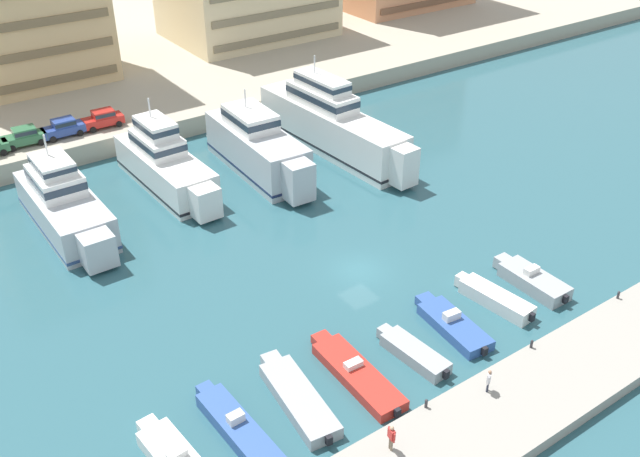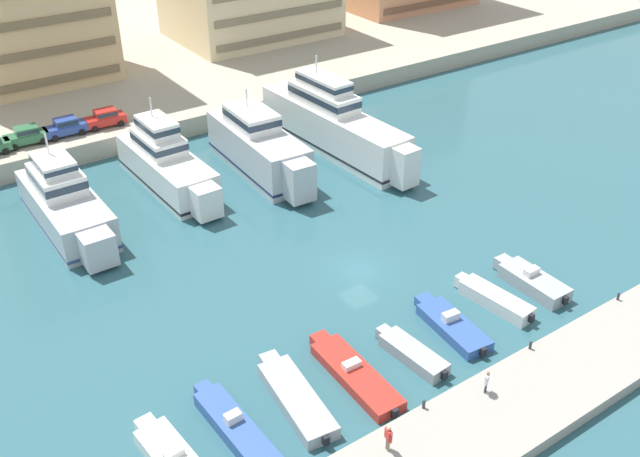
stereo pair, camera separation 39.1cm
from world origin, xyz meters
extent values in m
plane|color=#2D5B66|center=(0.00, 0.00, 0.00)|extent=(400.00, 400.00, 0.00)
cube|color=#ADA38E|center=(0.00, 65.09, 1.04)|extent=(180.00, 70.00, 2.08)
cube|color=#9E998E|center=(0.00, -16.91, 0.45)|extent=(120.00, 5.94, 0.89)
cube|color=silver|center=(-16.26, 19.33, 1.57)|extent=(4.56, 12.93, 3.14)
cube|color=silver|center=(-16.20, 11.88, 1.65)|extent=(2.47, 2.25, 2.67)
cube|color=#334C7F|center=(-16.26, 19.33, 0.55)|extent=(4.61, 13.06, 0.24)
cube|color=white|center=(-16.27, 20.30, 4.03)|extent=(3.52, 5.44, 1.78)
cube|color=#233342|center=(-16.27, 20.30, 4.21)|extent=(3.57, 5.50, 0.64)
cube|color=white|center=(-16.27, 20.30, 5.48)|extent=(2.75, 4.25, 1.12)
cube|color=#233342|center=(-16.27, 20.30, 5.59)|extent=(2.78, 4.29, 0.40)
cylinder|color=silver|center=(-16.27, 21.11, 6.94)|extent=(0.16, 0.16, 1.80)
cube|color=silver|center=(-16.32, 26.23, 0.86)|extent=(3.80, 0.93, 0.20)
cube|color=white|center=(-6.26, 21.31, 1.62)|extent=(4.46, 13.45, 3.25)
cube|color=white|center=(-6.06, 13.72, 1.70)|extent=(2.31, 2.11, 2.76)
cube|color=black|center=(-6.26, 21.31, 0.57)|extent=(4.50, 13.58, 0.24)
cube|color=white|center=(-6.29, 22.31, 4.05)|extent=(3.35, 5.69, 1.60)
cube|color=#233342|center=(-6.29, 22.31, 4.21)|extent=(3.39, 5.74, 0.58)
cube|color=white|center=(-6.29, 22.31, 5.58)|extent=(2.61, 4.44, 1.45)
cube|color=#233342|center=(-6.29, 22.31, 5.72)|extent=(2.65, 4.48, 0.52)
cylinder|color=silver|center=(-6.31, 23.15, 7.20)|extent=(0.16, 0.16, 1.80)
cube|color=white|center=(-6.45, 28.43, 0.89)|extent=(3.51, 0.99, 0.20)
cube|color=silver|center=(2.38, 19.29, 2.09)|extent=(4.93, 13.71, 4.18)
cube|color=silver|center=(2.04, 11.55, 2.20)|extent=(2.48, 2.27, 3.55)
cube|color=#192347|center=(2.38, 19.29, 0.73)|extent=(4.98, 13.84, 0.24)
cube|color=white|center=(2.42, 20.30, 5.03)|extent=(3.63, 5.82, 1.71)
cube|color=#233342|center=(2.42, 20.30, 5.21)|extent=(3.68, 5.88, 0.61)
cylinder|color=silver|center=(2.46, 21.15, 6.79)|extent=(0.16, 0.16, 1.80)
cube|color=silver|center=(2.69, 26.50, 1.15)|extent=(3.73, 1.06, 0.20)
cube|color=white|center=(10.95, 18.99, 2.16)|extent=(4.86, 19.78, 4.33)
cube|color=white|center=(11.49, 8.33, 2.27)|extent=(2.23, 2.05, 3.68)
cube|color=black|center=(10.95, 18.99, 0.76)|extent=(4.91, 19.98, 0.24)
cube|color=white|center=(10.88, 20.46, 5.21)|extent=(3.44, 8.38, 1.75)
cube|color=#233342|center=(10.88, 20.46, 5.38)|extent=(3.48, 8.46, 0.63)
cube|color=white|center=(10.88, 20.46, 6.75)|extent=(2.68, 6.53, 1.33)
cube|color=#233342|center=(10.88, 20.46, 6.88)|extent=(2.72, 6.60, 0.48)
cylinder|color=silver|center=(10.82, 21.70, 8.31)|extent=(0.16, 0.16, 1.80)
cube|color=white|center=(10.44, 29.23, 1.19)|extent=(3.34, 1.07, 0.20)
cube|color=white|center=(-19.89, -5.92, 0.48)|extent=(1.15, 0.97, 0.82)
cube|color=silver|center=(-19.63, -9.23, 1.18)|extent=(1.13, 0.68, 0.42)
cube|color=#283847|center=(-19.65, -8.95, 1.24)|extent=(0.99, 0.16, 0.25)
cube|color=#33569E|center=(-15.74, -9.35, 0.46)|extent=(2.00, 7.64, 0.91)
cube|color=#33569E|center=(-15.88, -5.22, 0.46)|extent=(0.98, 0.81, 0.78)
cube|color=silver|center=(-15.76, -8.78, 1.19)|extent=(0.98, 0.63, 0.55)
cube|color=#283847|center=(-15.77, -8.50, 1.27)|extent=(0.87, 0.11, 0.33)
cube|color=#9EA3A8|center=(-11.62, -9.09, 0.43)|extent=(2.92, 7.20, 0.87)
cube|color=#9EA3A8|center=(-11.17, -5.20, 0.43)|extent=(1.27, 1.09, 0.74)
cube|color=black|center=(-12.05, -12.75, 0.58)|extent=(0.39, 0.32, 0.60)
cube|color=red|center=(-7.41, -9.43, 0.37)|extent=(2.34, 7.49, 0.74)
cube|color=red|center=(-7.29, -5.30, 0.37)|extent=(1.20, 0.99, 0.63)
cube|color=silver|center=(-7.40, -8.88, 0.93)|extent=(1.19, 0.63, 0.39)
cube|color=#283847|center=(-7.39, -8.60, 0.99)|extent=(1.06, 0.11, 0.23)
cube|color=black|center=(-7.53, -13.32, 0.52)|extent=(0.37, 0.29, 0.60)
cube|color=#9EA3A8|center=(-3.20, -10.00, 0.44)|extent=(2.02, 5.08, 0.87)
cube|color=#9EA3A8|center=(-3.42, -7.20, 0.44)|extent=(0.95, 0.80, 0.74)
cube|color=black|center=(-2.98, -12.65, 0.59)|extent=(0.38, 0.31, 0.60)
cube|color=#33569E|center=(0.91, -9.41, 0.38)|extent=(2.73, 5.97, 0.77)
cube|color=#33569E|center=(1.24, -6.11, 0.38)|extent=(1.28, 1.09, 0.65)
cube|color=silver|center=(0.96, -8.98, 1.05)|extent=(1.25, 0.72, 0.56)
cube|color=#283847|center=(0.98, -8.70, 1.13)|extent=(1.09, 0.19, 0.34)
cube|color=black|center=(0.61, -12.47, 0.53)|extent=(0.39, 0.31, 0.60)
cube|color=white|center=(5.37, -9.04, 0.53)|extent=(2.23, 5.75, 1.06)
cube|color=white|center=(5.01, -5.94, 0.53)|extent=(0.96, 0.82, 0.90)
cube|color=black|center=(5.71, -12.00, 0.68)|extent=(0.39, 0.32, 0.60)
cube|color=#9EA3A8|center=(9.28, -9.16, 0.53)|extent=(2.18, 5.36, 1.07)
cube|color=#9EA3A8|center=(9.30, -6.06, 0.53)|extent=(1.19, 0.97, 0.91)
cube|color=silver|center=(9.28, -8.76, 1.32)|extent=(1.18, 0.61, 0.50)
cube|color=#283847|center=(9.28, -8.48, 1.40)|extent=(1.07, 0.09, 0.30)
cube|color=black|center=(9.26, -12.01, 0.68)|extent=(0.36, 0.28, 0.60)
cylinder|color=black|center=(-17.82, 32.03, 2.40)|extent=(0.64, 0.22, 0.64)
cube|color=#2D6642|center=(-15.51, 33.24, 2.80)|extent=(4.17, 1.87, 0.80)
cube|color=#2D6642|center=(-15.36, 33.23, 3.54)|extent=(2.17, 1.65, 0.68)
cube|color=#1E2833|center=(-15.36, 33.23, 3.54)|extent=(2.12, 1.66, 0.37)
cylinder|color=black|center=(-16.90, 32.44, 2.40)|extent=(0.65, 0.25, 0.64)
cylinder|color=black|center=(-16.83, 34.14, 2.40)|extent=(0.65, 0.25, 0.64)
cylinder|color=black|center=(-14.20, 32.33, 2.40)|extent=(0.65, 0.25, 0.64)
cylinder|color=black|center=(-14.13, 34.03, 2.40)|extent=(0.65, 0.25, 0.64)
cube|color=#28428E|center=(-11.72, 33.16, 2.80)|extent=(4.11, 1.72, 0.80)
cube|color=#28428E|center=(-11.57, 33.16, 3.54)|extent=(2.11, 1.57, 0.68)
cube|color=#1E2833|center=(-11.57, 33.16, 3.54)|extent=(2.07, 1.59, 0.37)
cylinder|color=black|center=(-13.07, 32.30, 2.40)|extent=(0.64, 0.22, 0.64)
cylinder|color=black|center=(-13.08, 34.00, 2.40)|extent=(0.64, 0.22, 0.64)
cylinder|color=black|center=(-10.37, 32.32, 2.40)|extent=(0.64, 0.22, 0.64)
cylinder|color=black|center=(-10.38, 34.02, 2.40)|extent=(0.64, 0.22, 0.64)
cube|color=red|center=(-7.66, 33.12, 2.80)|extent=(4.15, 1.84, 0.80)
cube|color=red|center=(-7.51, 33.12, 3.54)|extent=(2.15, 1.63, 0.68)
cube|color=#1E2833|center=(-7.51, 33.12, 3.54)|extent=(2.11, 1.64, 0.37)
cylinder|color=black|center=(-9.04, 32.32, 2.40)|extent=(0.65, 0.24, 0.64)
cylinder|color=black|center=(-8.98, 34.02, 2.40)|extent=(0.65, 0.24, 0.64)
cylinder|color=black|center=(-6.34, 32.23, 2.40)|extent=(0.65, 0.24, 0.64)
cylinder|color=black|center=(-6.29, 33.93, 2.40)|extent=(0.65, 0.24, 0.64)
cube|color=#7B6748|center=(-9.53, 45.17, 3.72)|extent=(16.43, 0.24, 0.90)
cube|color=#7B6748|center=(-9.53, 45.17, 7.01)|extent=(16.43, 0.24, 0.90)
cube|color=#7B6748|center=(-9.53, 45.17, 10.29)|extent=(16.43, 0.24, 0.90)
cube|color=#7E7359|center=(21.06, 44.85, 3.62)|extent=(19.48, 0.24, 0.90)
cube|color=#7E7359|center=(21.06, 44.85, 6.71)|extent=(19.48, 0.24, 0.90)
cube|color=brown|center=(49.55, 46.68, 3.61)|extent=(19.21, 0.24, 0.90)
cylinder|color=#7A6B56|center=(-9.83, -15.48, 1.32)|extent=(0.14, 0.14, 0.86)
cylinder|color=#7A6B56|center=(-9.80, -15.31, 1.32)|extent=(0.14, 0.14, 0.86)
cube|color=red|center=(-9.82, -15.39, 2.08)|extent=(0.31, 0.51, 0.66)
cylinder|color=red|center=(-9.87, -15.68, 2.02)|extent=(0.10, 0.10, 0.66)
cylinder|color=red|center=(-9.77, -15.11, 2.02)|extent=(0.10, 0.10, 0.66)
sphere|color=tan|center=(-9.82, -15.39, 2.52)|extent=(0.24, 0.24, 0.24)
cylinder|color=#282D3D|center=(-2.16, -15.26, 1.29)|extent=(0.13, 0.13, 0.79)
cylinder|color=#282D3D|center=(-2.29, -15.35, 1.29)|extent=(0.13, 0.13, 0.79)
cube|color=silver|center=(-2.22, -15.31, 1.99)|extent=(0.48, 0.43, 0.61)
cylinder|color=silver|center=(-2.00, -15.15, 1.94)|extent=(0.09, 0.09, 0.61)
cylinder|color=silver|center=(-2.44, -15.46, 1.94)|extent=(0.09, 0.09, 0.61)
sphere|color=#A87A5B|center=(-2.22, -15.31, 2.40)|extent=(0.22, 0.22, 0.22)
cylinder|color=#2D2D33|center=(-6.13, -14.19, 1.12)|extent=(0.18, 0.18, 0.45)
sphere|color=#2D2D33|center=(-6.13, -14.19, 1.40)|extent=(0.20, 0.20, 0.20)
cylinder|color=#2D2D33|center=(2.99, -14.19, 1.12)|extent=(0.18, 0.18, 0.45)
sphere|color=#2D2D33|center=(2.99, -14.19, 1.40)|extent=(0.20, 0.20, 0.20)
cylinder|color=#2D2D33|center=(12.11, -14.19, 1.12)|extent=(0.18, 0.18, 0.45)
sphere|color=#2D2D33|center=(12.11, -14.19, 1.40)|extent=(0.20, 0.20, 0.20)
camera|label=1|loc=(-28.36, -35.13, 31.60)|focal=40.00mm
camera|label=2|loc=(-28.04, -35.35, 31.60)|focal=40.00mm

